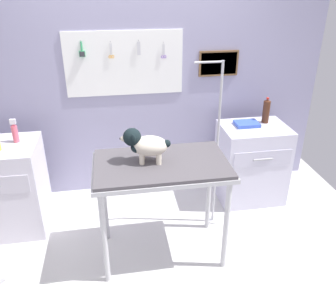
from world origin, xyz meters
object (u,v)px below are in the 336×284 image
at_px(grooming_table, 162,172).
at_px(spray_bottle_tall, 15,132).
at_px(soda_bottle, 266,111).
at_px(grooming_arm, 216,155).
at_px(dog, 145,144).
at_px(cabinet_right, 251,163).

xyz_separation_m(grooming_table, spray_bottle_tall, (-1.24, 0.66, 0.15)).
bearing_deg(spray_bottle_tall, soda_bottle, 3.45).
xyz_separation_m(grooming_arm, spray_bottle_tall, (-1.79, 0.32, 0.22)).
distance_m(dog, soda_bottle, 1.56).
height_order(cabinet_right, spray_bottle_tall, spray_bottle_tall).
distance_m(spray_bottle_tall, soda_bottle, 2.46).
height_order(spray_bottle_tall, soda_bottle, soda_bottle).
distance_m(grooming_arm, dog, 0.81).
relative_size(dog, cabinet_right, 0.46).
xyz_separation_m(grooming_arm, cabinet_right, (0.52, 0.37, -0.33)).
height_order(dog, cabinet_right, dog).
bearing_deg(dog, grooming_table, -14.29).
distance_m(grooming_table, dog, 0.28).
height_order(grooming_table, spray_bottle_tall, spray_bottle_tall).
relative_size(grooming_arm, spray_bottle_tall, 7.36).
bearing_deg(soda_bottle, cabinet_right, -146.70).
bearing_deg(grooming_table, spray_bottle_tall, 152.06).
height_order(grooming_arm, dog, grooming_arm).
distance_m(cabinet_right, spray_bottle_tall, 2.38).
bearing_deg(spray_bottle_tall, dog, -29.32).
xyz_separation_m(cabinet_right, spray_bottle_tall, (-2.31, -0.05, 0.55)).
relative_size(grooming_arm, soda_bottle, 5.93).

